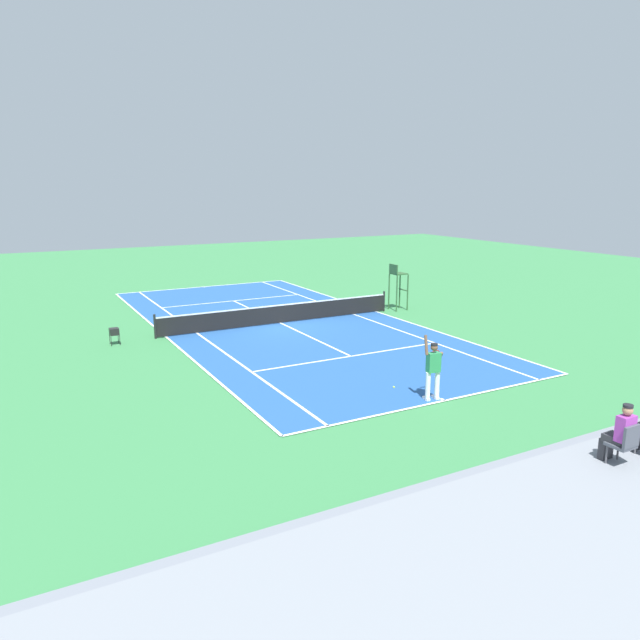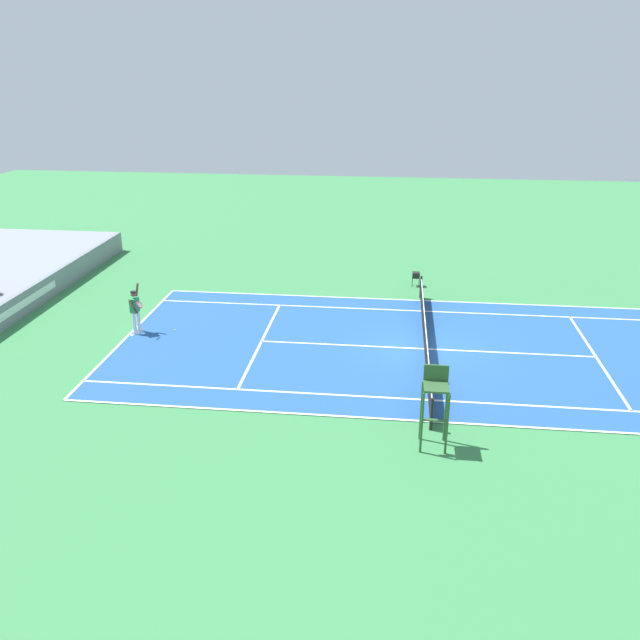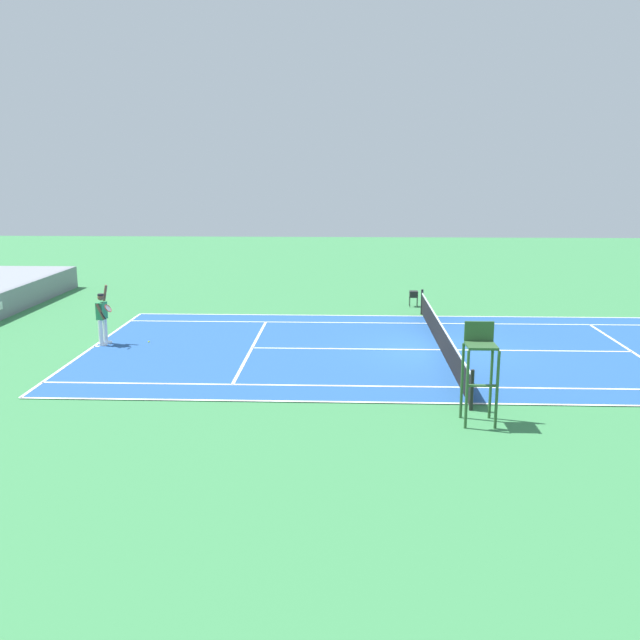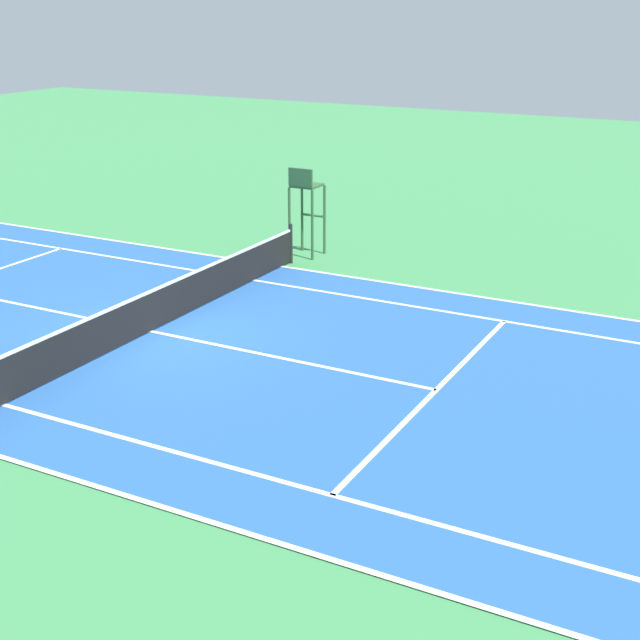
{
  "view_description": "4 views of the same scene",
  "coord_description": "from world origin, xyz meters",
  "px_view_note": "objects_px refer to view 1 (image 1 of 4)",
  "views": [
    {
      "loc": [
        11.53,
        25.06,
        6.43
      ],
      "look_at": [
        0.09,
        4.07,
        1.0
      ],
      "focal_mm": 33.24,
      "sensor_mm": 36.0,
      "label": 1
    },
    {
      "loc": [
        -23.3,
        1.35,
        10.4
      ],
      "look_at": [
        0.09,
        4.07,
        1.0
      ],
      "focal_mm": 36.62,
      "sensor_mm": 36.0,
      "label": 2
    },
    {
      "loc": [
        -22.72,
        3.19,
        5.99
      ],
      "look_at": [
        0.09,
        4.07,
        1.0
      ],
      "focal_mm": 38.74,
      "sensor_mm": 36.0,
      "label": 3
    },
    {
      "loc": [
        14.07,
        11.48,
        6.72
      ],
      "look_at": [
        0.09,
        4.07,
        1.0
      ],
      "focal_mm": 50.54,
      "sensor_mm": 36.0,
      "label": 4
    }
  ],
  "objects_px": {
    "tennis_ball": "(394,387)",
    "umpire_chair": "(398,281)",
    "ball_hopper": "(114,331)",
    "spectator_seated_3": "(621,435)",
    "tennis_player": "(433,369)"
  },
  "relations": [
    {
      "from": "tennis_ball",
      "to": "umpire_chair",
      "type": "xyz_separation_m",
      "value": [
        -7.44,
        -10.16,
        1.52
      ]
    },
    {
      "from": "tennis_player",
      "to": "umpire_chair",
      "type": "distance_m",
      "value": 13.62
    },
    {
      "from": "spectator_seated_3",
      "to": "umpire_chair",
      "type": "distance_m",
      "value": 20.11
    },
    {
      "from": "umpire_chair",
      "to": "tennis_ball",
      "type": "bearing_deg",
      "value": 53.77
    },
    {
      "from": "tennis_ball",
      "to": "ball_hopper",
      "type": "height_order",
      "value": "ball_hopper"
    },
    {
      "from": "umpire_chair",
      "to": "ball_hopper",
      "type": "relative_size",
      "value": 3.49
    },
    {
      "from": "tennis_player",
      "to": "umpire_chair",
      "type": "xyz_separation_m",
      "value": [
        -7.07,
        -11.62,
        0.56
      ]
    },
    {
      "from": "umpire_chair",
      "to": "ball_hopper",
      "type": "xyz_separation_m",
      "value": [
        14.44,
        0.19,
        -0.98
      ]
    },
    {
      "from": "tennis_player",
      "to": "ball_hopper",
      "type": "bearing_deg",
      "value": -57.21
    },
    {
      "from": "umpire_chair",
      "to": "spectator_seated_3",
      "type": "bearing_deg",
      "value": 66.47
    },
    {
      "from": "tennis_ball",
      "to": "umpire_chair",
      "type": "bearing_deg",
      "value": -126.23
    },
    {
      "from": "tennis_player",
      "to": "ball_hopper",
      "type": "xyz_separation_m",
      "value": [
        7.36,
        -11.43,
        -0.42
      ]
    },
    {
      "from": "spectator_seated_3",
      "to": "tennis_ball",
      "type": "relative_size",
      "value": 18.6
    },
    {
      "from": "spectator_seated_3",
      "to": "tennis_player",
      "type": "relative_size",
      "value": 0.61
    },
    {
      "from": "spectator_seated_3",
      "to": "umpire_chair",
      "type": "bearing_deg",
      "value": -113.53
    }
  ]
}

